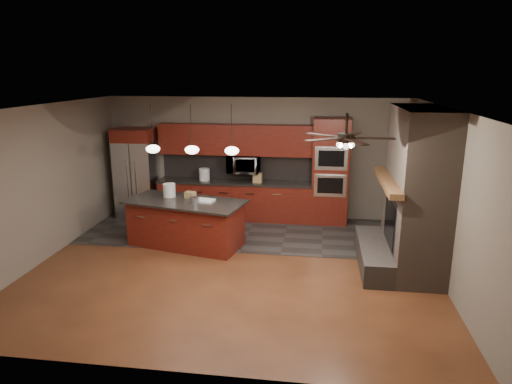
% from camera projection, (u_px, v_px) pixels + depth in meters
% --- Properties ---
extents(ground, '(7.00, 7.00, 0.00)m').
position_uv_depth(ground, '(234.00, 266.00, 8.13)').
color(ground, brown).
rests_on(ground, ground).
extents(ceiling, '(7.00, 6.00, 0.02)m').
position_uv_depth(ceiling, '(232.00, 107.00, 7.41)').
color(ceiling, white).
rests_on(ceiling, back_wall).
extents(back_wall, '(7.00, 0.02, 2.80)m').
position_uv_depth(back_wall, '(257.00, 158.00, 10.65)').
color(back_wall, '#6F6758').
rests_on(back_wall, ground).
extents(right_wall, '(0.02, 6.00, 2.80)m').
position_uv_depth(right_wall, '(448.00, 198.00, 7.31)').
color(right_wall, '#6F6758').
rests_on(right_wall, ground).
extents(left_wall, '(0.02, 6.00, 2.80)m').
position_uv_depth(left_wall, '(43.00, 184.00, 8.24)').
color(left_wall, '#6F6758').
rests_on(left_wall, ground).
extents(slate_tile_patch, '(7.00, 2.40, 0.01)m').
position_uv_depth(slate_tile_patch, '(249.00, 232.00, 9.86)').
color(slate_tile_patch, '#32302D').
rests_on(slate_tile_patch, ground).
extents(fireplace_column, '(1.30, 2.10, 2.80)m').
position_uv_depth(fireplace_column, '(412.00, 196.00, 7.78)').
color(fireplace_column, brown).
rests_on(fireplace_column, ground).
extents(back_cabinetry, '(3.59, 0.64, 2.20)m').
position_uv_depth(back_cabinetry, '(235.00, 181.00, 10.59)').
color(back_cabinetry, maroon).
rests_on(back_cabinetry, ground).
extents(oven_tower, '(0.80, 0.63, 2.38)m').
position_uv_depth(oven_tower, '(330.00, 172.00, 10.18)').
color(oven_tower, maroon).
rests_on(oven_tower, ground).
extents(microwave, '(0.73, 0.41, 0.50)m').
position_uv_depth(microwave, '(244.00, 164.00, 10.47)').
color(microwave, silver).
rests_on(microwave, back_cabinetry).
extents(refrigerator, '(0.90, 0.75, 2.09)m').
position_uv_depth(refrigerator, '(137.00, 173.00, 10.74)').
color(refrigerator, silver).
rests_on(refrigerator, ground).
extents(kitchen_island, '(2.48, 1.53, 0.92)m').
position_uv_depth(kitchen_island, '(186.00, 223.00, 9.00)').
color(kitchen_island, maroon).
rests_on(kitchen_island, ground).
extents(white_bucket, '(0.26, 0.26, 0.27)m').
position_uv_depth(white_bucket, '(169.00, 190.00, 9.15)').
color(white_bucket, silver).
rests_on(white_bucket, kitchen_island).
extents(paint_can, '(0.20, 0.20, 0.12)m').
position_uv_depth(paint_can, '(194.00, 200.00, 8.70)').
color(paint_can, '#A9AAAE').
rests_on(paint_can, kitchen_island).
extents(paint_tray, '(0.42, 0.34, 0.04)m').
position_uv_depth(paint_tray, '(204.00, 201.00, 8.84)').
color(paint_tray, silver).
rests_on(paint_tray, kitchen_island).
extents(cardboard_box, '(0.23, 0.20, 0.13)m').
position_uv_depth(cardboard_box, '(190.00, 195.00, 9.07)').
color(cardboard_box, olive).
rests_on(cardboard_box, kitchen_island).
extents(counter_bucket, '(0.28, 0.28, 0.28)m').
position_uv_depth(counter_bucket, '(204.00, 174.00, 10.61)').
color(counter_bucket, white).
rests_on(counter_bucket, back_cabinetry).
extents(counter_box, '(0.21, 0.16, 0.22)m').
position_uv_depth(counter_box, '(258.00, 178.00, 10.40)').
color(counter_box, tan).
rests_on(counter_box, back_cabinetry).
extents(pendant_left, '(0.26, 0.26, 0.92)m').
position_uv_depth(pendant_left, '(153.00, 149.00, 8.52)').
color(pendant_left, black).
rests_on(pendant_left, ceiling).
extents(pendant_center, '(0.26, 0.26, 0.92)m').
position_uv_depth(pendant_center, '(192.00, 150.00, 8.42)').
color(pendant_center, black).
rests_on(pendant_center, ceiling).
extents(pendant_right, '(0.26, 0.26, 0.92)m').
position_uv_depth(pendant_right, '(232.00, 151.00, 8.32)').
color(pendant_right, black).
rests_on(pendant_right, ceiling).
extents(ceiling_fan, '(1.27, 1.33, 0.41)m').
position_uv_depth(ceiling_fan, '(346.00, 137.00, 6.50)').
color(ceiling_fan, black).
rests_on(ceiling_fan, ceiling).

